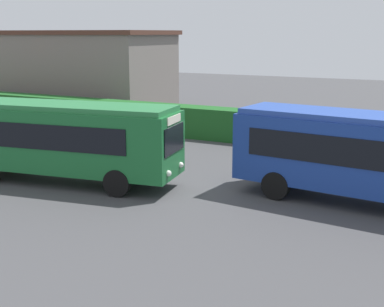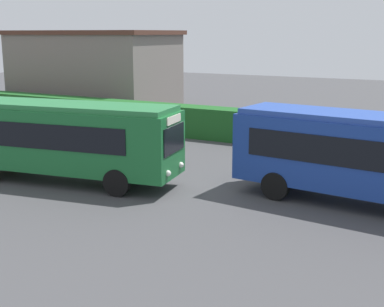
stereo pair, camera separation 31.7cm
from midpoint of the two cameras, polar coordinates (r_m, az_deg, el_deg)
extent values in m
plane|color=#424244|center=(20.26, -3.01, -3.57)|extent=(105.28, 105.28, 0.00)
cube|color=#19602D|center=(21.13, -14.31, 1.54)|extent=(9.56, 3.81, 2.35)
cube|color=#27723C|center=(20.93, -14.50, 4.96)|extent=(9.25, 3.58, 0.20)
cube|color=black|center=(22.23, -13.36, 2.87)|extent=(7.17, 1.20, 0.94)
cube|color=black|center=(20.29, -16.86, 1.74)|extent=(7.17, 1.20, 0.94)
cube|color=black|center=(18.99, -2.40, 1.56)|extent=(0.35, 1.90, 0.98)
cube|color=silver|center=(18.86, -2.42, 3.68)|extent=(0.25, 1.28, 0.28)
cylinder|color=black|center=(20.96, -5.88, -1.64)|extent=(1.03, 0.44, 1.00)
cylinder|color=black|center=(19.10, -8.52, -3.15)|extent=(1.03, 0.44, 1.00)
cylinder|color=black|center=(23.87, -18.61, -0.47)|extent=(1.03, 0.44, 1.00)
sphere|color=silver|center=(19.81, -1.67, -1.23)|extent=(0.22, 0.22, 0.22)
sphere|color=silver|center=(18.65, -3.03, -2.14)|extent=(0.22, 0.22, 0.22)
cube|color=navy|center=(18.58, 17.77, -0.18)|extent=(9.07, 3.20, 2.36)
cube|color=#2747A0|center=(18.35, 18.04, 3.72)|extent=(8.78, 2.99, 0.20)
cube|color=black|center=(19.73, 17.93, 1.39)|extent=(6.90, 0.70, 0.94)
cube|color=black|center=(17.47, 15.82, 0.11)|extent=(6.90, 0.70, 0.94)
cylinder|color=black|center=(20.71, 11.02, -1.99)|extent=(1.02, 0.37, 1.00)
cylinder|color=black|center=(18.79, 8.50, -3.42)|extent=(1.02, 0.37, 1.00)
cube|color=#4C6B47|center=(24.27, -6.38, 0.21)|extent=(0.39, 0.39, 0.89)
cube|color=#4C6B47|center=(24.10, -6.43, 2.16)|extent=(0.52, 0.53, 0.78)
sphere|color=tan|center=(24.01, -6.46, 3.36)|extent=(0.25, 0.25, 0.25)
cube|color=#1D5721|center=(28.26, 6.65, 2.83)|extent=(64.64, 1.47, 1.70)
cube|color=slate|center=(40.01, -11.24, 8.39)|extent=(11.52, 6.40, 5.59)
cube|color=#4C2D23|center=(39.90, -11.43, 12.61)|extent=(11.99, 6.65, 0.30)
camera|label=1|loc=(0.16, -90.47, -0.11)|focal=49.68mm
camera|label=2|loc=(0.16, 89.53, 0.11)|focal=49.68mm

